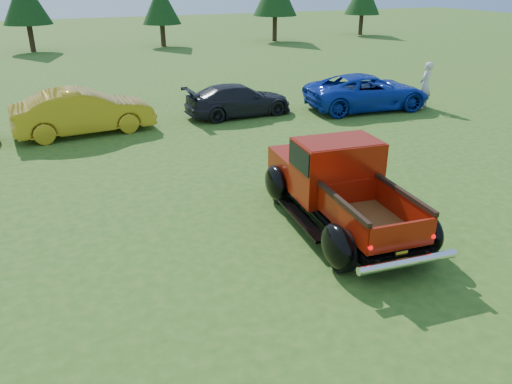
{
  "coord_description": "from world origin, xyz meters",
  "views": [
    {
      "loc": [
        -3.52,
        -8.01,
        4.91
      ],
      "look_at": [
        0.18,
        0.2,
        0.98
      ],
      "focal_mm": 35.0,
      "sensor_mm": 36.0,
      "label": 1
    }
  ],
  "objects_px": {
    "tree_mid_left": "(25,0)",
    "spectator": "(425,85)",
    "show_car_blue": "(367,92)",
    "show_car_yellow": "(84,112)",
    "tree_mid_right": "(161,4)",
    "show_car_grey": "(239,100)",
    "pickup_truck": "(335,182)"
  },
  "relations": [
    {
      "from": "spectator",
      "to": "tree_mid_left",
      "type": "bearing_deg",
      "value": -85.93
    },
    {
      "from": "tree_mid_left",
      "to": "show_car_yellow",
      "type": "relative_size",
      "value": 1.11
    },
    {
      "from": "show_car_blue",
      "to": "spectator",
      "type": "distance_m",
      "value": 2.32
    },
    {
      "from": "show_car_blue",
      "to": "spectator",
      "type": "height_order",
      "value": "spectator"
    },
    {
      "from": "tree_mid_left",
      "to": "show_car_grey",
      "type": "height_order",
      "value": "tree_mid_left"
    },
    {
      "from": "pickup_truck",
      "to": "spectator",
      "type": "relative_size",
      "value": 2.76
    },
    {
      "from": "tree_mid_left",
      "to": "tree_mid_right",
      "type": "bearing_deg",
      "value": -6.34
    },
    {
      "from": "tree_mid_left",
      "to": "show_car_blue",
      "type": "distance_m",
      "value": 25.84
    },
    {
      "from": "tree_mid_left",
      "to": "spectator",
      "type": "relative_size",
      "value": 2.76
    },
    {
      "from": "show_car_yellow",
      "to": "show_car_blue",
      "type": "relative_size",
      "value": 0.92
    },
    {
      "from": "tree_mid_left",
      "to": "spectator",
      "type": "distance_m",
      "value": 27.54
    },
    {
      "from": "show_car_blue",
      "to": "show_car_yellow",
      "type": "bearing_deg",
      "value": 90.99
    },
    {
      "from": "tree_mid_left",
      "to": "show_car_blue",
      "type": "height_order",
      "value": "tree_mid_left"
    },
    {
      "from": "tree_mid_left",
      "to": "show_car_grey",
      "type": "distance_m",
      "value": 22.93
    },
    {
      "from": "show_car_yellow",
      "to": "show_car_grey",
      "type": "height_order",
      "value": "show_car_yellow"
    },
    {
      "from": "tree_mid_right",
      "to": "show_car_yellow",
      "type": "relative_size",
      "value": 0.97
    },
    {
      "from": "pickup_truck",
      "to": "show_car_grey",
      "type": "height_order",
      "value": "pickup_truck"
    },
    {
      "from": "tree_mid_right",
      "to": "tree_mid_left",
      "type": "bearing_deg",
      "value": 173.66
    },
    {
      "from": "show_car_yellow",
      "to": "spectator",
      "type": "xyz_separation_m",
      "value": [
        12.75,
        -1.92,
        0.16
      ]
    },
    {
      "from": "tree_mid_left",
      "to": "tree_mid_right",
      "type": "distance_m",
      "value": 9.06
    },
    {
      "from": "pickup_truck",
      "to": "spectator",
      "type": "bearing_deg",
      "value": 44.9
    },
    {
      "from": "show_car_blue",
      "to": "tree_mid_right",
      "type": "bearing_deg",
      "value": 13.53
    },
    {
      "from": "show_car_yellow",
      "to": "pickup_truck",
      "type": "bearing_deg",
      "value": -158.69
    },
    {
      "from": "tree_mid_right",
      "to": "show_car_blue",
      "type": "height_order",
      "value": "tree_mid_right"
    },
    {
      "from": "pickup_truck",
      "to": "show_car_grey",
      "type": "bearing_deg",
      "value": 86.68
    },
    {
      "from": "tree_mid_left",
      "to": "show_car_blue",
      "type": "relative_size",
      "value": 1.02
    },
    {
      "from": "pickup_truck",
      "to": "show_car_blue",
      "type": "relative_size",
      "value": 1.02
    },
    {
      "from": "show_car_grey",
      "to": "tree_mid_right",
      "type": "bearing_deg",
      "value": -8.03
    },
    {
      "from": "show_car_yellow",
      "to": "tree_mid_right",
      "type": "bearing_deg",
      "value": -24.8
    },
    {
      "from": "pickup_truck",
      "to": "show_car_yellow",
      "type": "height_order",
      "value": "pickup_truck"
    },
    {
      "from": "show_car_grey",
      "to": "show_car_blue",
      "type": "xyz_separation_m",
      "value": [
        5.0,
        -1.17,
        0.1
      ]
    },
    {
      "from": "tree_mid_right",
      "to": "show_car_yellow",
      "type": "bearing_deg",
      "value": -111.18
    }
  ]
}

